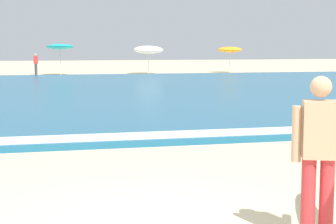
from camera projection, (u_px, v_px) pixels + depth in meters
sea at (68, 91)px, 24.38m from camera, size 120.00×28.00×0.14m
surf_foam at (102, 137)px, 11.43m from camera, size 120.00×0.93×0.01m
beach_umbrella_2 at (60, 47)px, 39.84m from camera, size 1.97×1.99×2.31m
beach_umbrella_3 at (148, 50)px, 41.69m from camera, size 2.26×2.30×2.23m
beach_umbrella_4 at (230, 50)px, 43.71m from camera, size 1.94×1.95×2.09m
beachgoer_near_row_left at (36, 64)px, 39.60m from camera, size 0.32×0.20×1.58m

